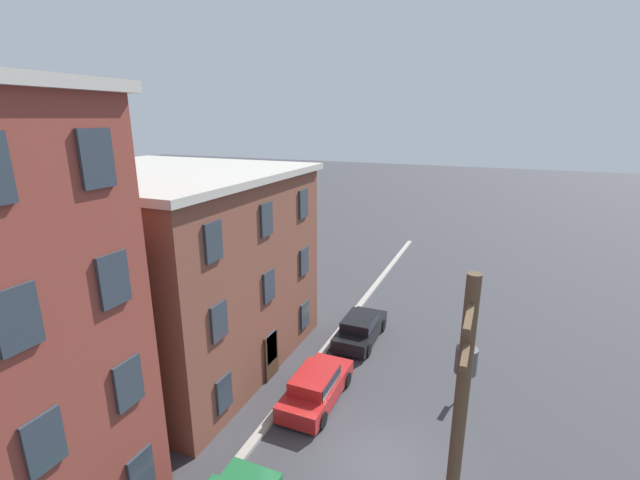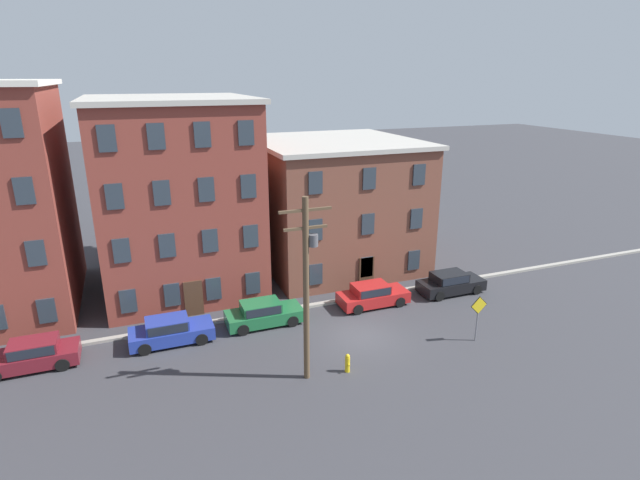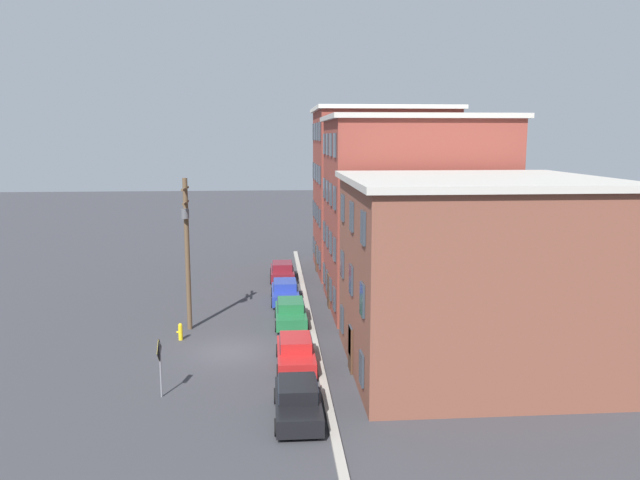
# 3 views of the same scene
# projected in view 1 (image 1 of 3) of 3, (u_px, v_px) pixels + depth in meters

# --- Properties ---
(ground_plane) EXTENTS (200.00, 200.00, 0.00)m
(ground_plane) POSITION_uv_depth(u_px,v_px,m) (377.00, 464.00, 14.90)
(ground_plane) COLOR #38383D
(kerb_strip) EXTENTS (56.00, 0.36, 0.16)m
(kerb_strip) POSITION_uv_depth(u_px,v_px,m) (264.00, 427.00, 16.56)
(kerb_strip) COLOR #9E998E
(kerb_strip) RESTS_ON ground_plane
(apartment_far) EXTENTS (11.48, 11.98, 9.35)m
(apartment_far) POSITION_uv_depth(u_px,v_px,m) (165.00, 266.00, 20.84)
(apartment_far) COLOR brown
(apartment_far) RESTS_ON ground_plane
(car_red) EXTENTS (4.40, 1.92, 1.43)m
(car_red) POSITION_uv_depth(u_px,v_px,m) (316.00, 386.00, 18.03)
(car_red) COLOR #B21E1E
(car_red) RESTS_ON ground_plane
(car_black) EXTENTS (4.40, 1.92, 1.43)m
(car_black) POSITION_uv_depth(u_px,v_px,m) (360.00, 327.00, 23.02)
(car_black) COLOR black
(car_black) RESTS_ON ground_plane
(caution_sign) EXTENTS (1.04, 0.08, 2.64)m
(caution_sign) POSITION_uv_depth(u_px,v_px,m) (474.00, 355.00, 18.42)
(caution_sign) COLOR slate
(caution_sign) RESTS_ON ground_plane
(utility_pole) EXTENTS (2.40, 0.44, 8.89)m
(utility_pole) POSITION_uv_depth(u_px,v_px,m) (456.00, 448.00, 8.92)
(utility_pole) COLOR brown
(utility_pole) RESTS_ON ground_plane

